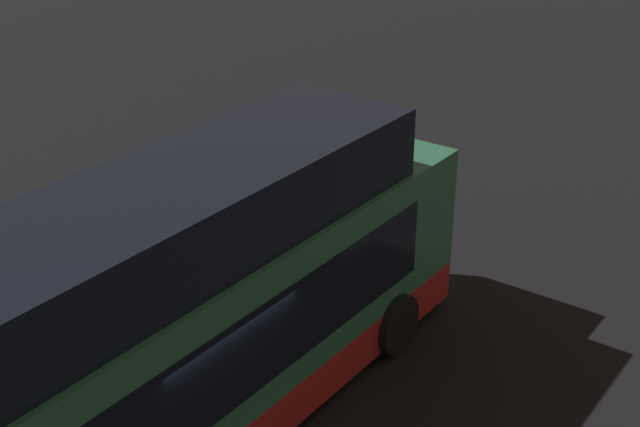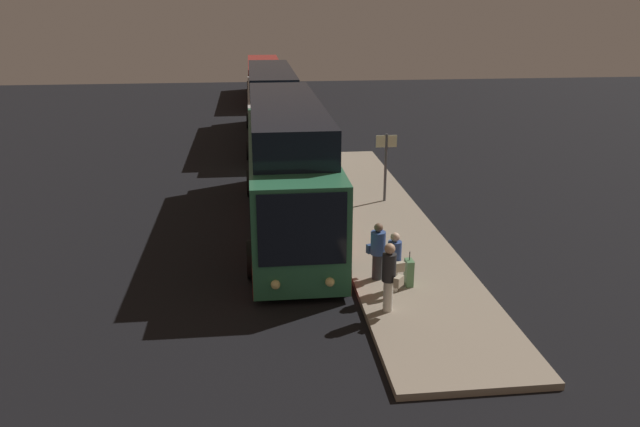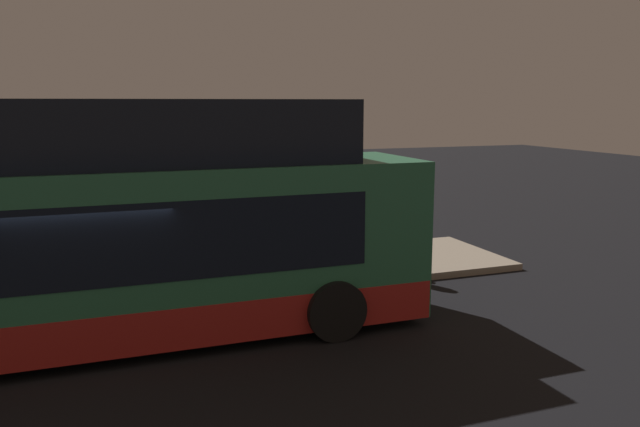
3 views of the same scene
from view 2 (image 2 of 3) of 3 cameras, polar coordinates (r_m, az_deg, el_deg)
The scene contains 10 objects.
ground at distance 21.18m, azimuth -3.36°, elevation -1.21°, with size 80.00×80.00×0.00m, color black.
platform at distance 21.55m, azimuth 5.40°, elevation -0.67°, with size 20.00×3.37×0.16m.
bus_lead at distance 20.78m, azimuth -3.03°, elevation 3.75°, with size 11.92×2.76×4.15m.
bus_second at distance 34.23m, azimuth -4.44°, elevation 9.45°, with size 12.33×2.80×3.82m.
bus_third at distance 49.32m, azimuth -5.11°, elevation 12.02°, with size 12.48×2.71×2.86m.
passenger_boarding at distance 16.65m, azimuth 5.28°, elevation -3.30°, with size 0.65×0.53×1.58m.
passenger_waiting at distance 15.99m, azimuth 6.83°, elevation -4.24°, with size 0.58×0.43×1.59m.
passenger_with_bags at distance 14.92m, azimuth 6.37°, elevation -5.57°, with size 0.56×0.58×1.74m.
suitcase at distance 16.55m, azimuth 8.13°, elevation -5.37°, with size 0.35×0.19×0.95m.
sign_post at distance 23.05m, azimuth 6.04°, elevation 5.01°, with size 0.10×0.77×2.53m.
Camera 2 is at (19.87, -0.97, 7.27)m, focal length 35.00 mm.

